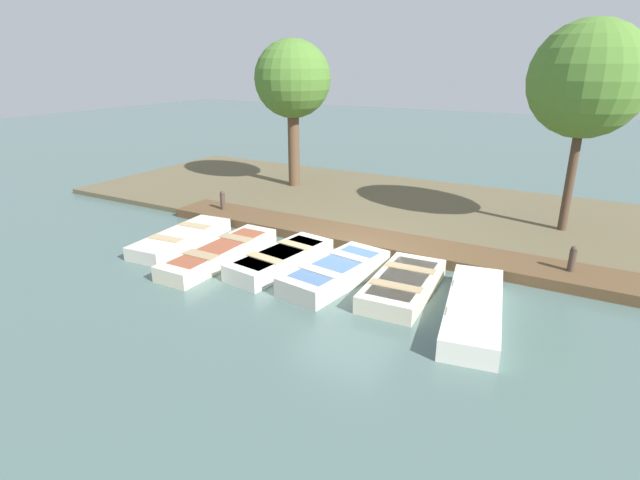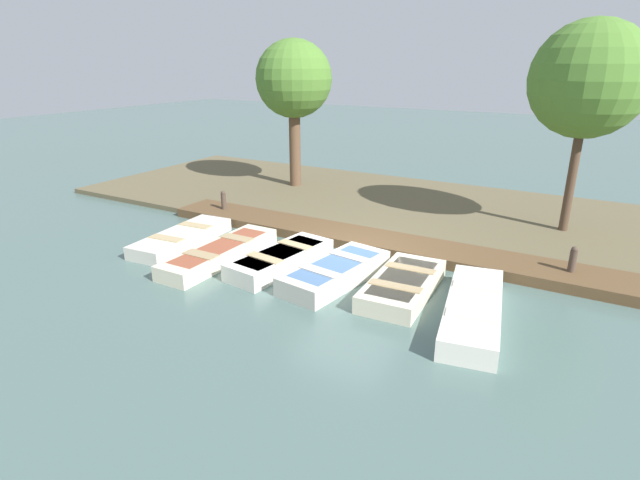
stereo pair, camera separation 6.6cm
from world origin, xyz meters
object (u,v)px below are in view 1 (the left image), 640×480
(rowboat_3, at_px, (336,272))
(rowboat_5, at_px, (474,309))
(park_tree_left, at_px, (588,80))
(rowboat_2, at_px, (281,259))
(mooring_post_far, at_px, (571,264))
(rowboat_1, at_px, (220,253))
(rowboat_4, at_px, (403,284))
(rowboat_0, at_px, (181,238))
(mooring_post_near, at_px, (223,204))
(park_tree_far_left, at_px, (293,81))

(rowboat_3, xyz_separation_m, rowboat_5, (0.27, 3.15, -0.00))
(park_tree_left, bearing_deg, rowboat_3, -34.81)
(rowboat_2, distance_m, mooring_post_far, 6.64)
(rowboat_1, height_order, mooring_post_far, mooring_post_far)
(rowboat_2, xyz_separation_m, rowboat_4, (-0.12, 3.07, -0.02))
(park_tree_left, bearing_deg, rowboat_0, -56.43)
(mooring_post_far, bearing_deg, rowboat_1, -69.32)
(rowboat_3, distance_m, rowboat_5, 3.16)
(rowboat_1, xyz_separation_m, rowboat_2, (-0.37, 1.57, 0.02))
(rowboat_0, bearing_deg, mooring_post_near, -170.50)
(rowboat_4, bearing_deg, mooring_post_far, 125.31)
(rowboat_5, height_order, park_tree_left, park_tree_left)
(rowboat_0, xyz_separation_m, rowboat_2, (0.02, 3.25, 0.03))
(rowboat_2, distance_m, rowboat_5, 4.68)
(mooring_post_far, bearing_deg, rowboat_3, -60.82)
(rowboat_1, xyz_separation_m, park_tree_far_left, (-7.08, -2.27, 3.82))
(rowboat_4, bearing_deg, rowboat_1, -86.87)
(rowboat_0, distance_m, park_tree_far_left, 7.74)
(rowboat_3, bearing_deg, rowboat_1, -75.36)
(park_tree_far_left, bearing_deg, rowboat_1, 17.79)
(rowboat_4, xyz_separation_m, park_tree_far_left, (-6.59, -6.91, 3.82))
(rowboat_4, xyz_separation_m, rowboat_5, (0.44, 1.60, 0.02))
(rowboat_1, xyz_separation_m, rowboat_5, (-0.06, 6.23, 0.02))
(rowboat_0, distance_m, rowboat_5, 7.92)
(rowboat_0, height_order, rowboat_1, rowboat_1)
(mooring_post_near, distance_m, park_tree_far_left, 5.51)
(rowboat_2, bearing_deg, mooring_post_far, 120.13)
(rowboat_5, distance_m, mooring_post_near, 9.01)
(rowboat_5, relative_size, park_tree_left, 0.61)
(park_tree_far_left, bearing_deg, rowboat_3, 38.43)
(rowboat_1, relative_size, rowboat_4, 1.28)
(rowboat_0, relative_size, rowboat_1, 0.90)
(rowboat_0, bearing_deg, park_tree_far_left, -179.55)
(rowboat_2, height_order, mooring_post_far, mooring_post_far)
(rowboat_2, height_order, park_tree_far_left, park_tree_far_left)
(rowboat_3, bearing_deg, park_tree_far_left, -133.04)
(rowboat_2, bearing_deg, rowboat_3, 96.06)
(rowboat_3, distance_m, mooring_post_near, 5.99)
(rowboat_4, relative_size, mooring_post_far, 3.25)
(rowboat_1, height_order, rowboat_2, rowboat_2)
(rowboat_3, distance_m, park_tree_far_left, 9.42)
(rowboat_3, xyz_separation_m, mooring_post_far, (-2.58, 4.62, 0.21))
(park_tree_far_left, bearing_deg, rowboat_5, 50.44)
(rowboat_4, relative_size, rowboat_5, 0.79)
(mooring_post_near, bearing_deg, park_tree_left, 109.60)
(rowboat_3, height_order, mooring_post_far, mooring_post_far)
(rowboat_2, distance_m, mooring_post_near, 4.64)
(rowboat_2, bearing_deg, park_tree_left, 143.97)
(rowboat_0, bearing_deg, rowboat_3, 84.66)
(rowboat_4, xyz_separation_m, mooring_post_near, (-2.41, -6.95, 0.23))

